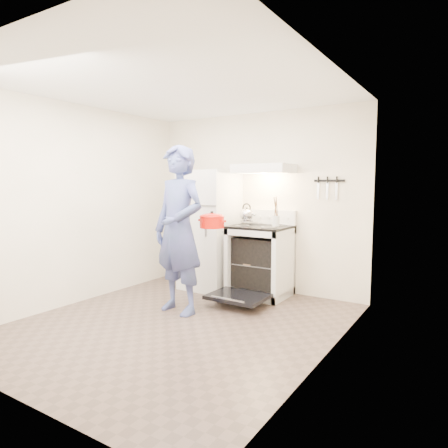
# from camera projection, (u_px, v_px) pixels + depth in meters

# --- Properties ---
(floor) EXTENTS (3.60, 3.60, 0.00)m
(floor) POSITION_uv_depth(u_px,v_px,m) (179.00, 324.00, 4.32)
(floor) COLOR brown
(floor) RESTS_ON ground
(back_wall) EXTENTS (3.20, 0.02, 2.50)m
(back_wall) POSITION_uv_depth(u_px,v_px,m) (257.00, 202.00, 5.70)
(back_wall) COLOR white
(back_wall) RESTS_ON ground
(refrigerator) EXTENTS (0.70, 0.70, 1.70)m
(refrigerator) POSITION_uv_depth(u_px,v_px,m) (210.00, 230.00, 5.76)
(refrigerator) COLOR white
(refrigerator) RESTS_ON floor
(stove_body) EXTENTS (0.76, 0.65, 0.92)m
(stove_body) POSITION_uv_depth(u_px,v_px,m) (260.00, 262.00, 5.39)
(stove_body) COLOR white
(stove_body) RESTS_ON floor
(cooktop) EXTENTS (0.76, 0.65, 0.03)m
(cooktop) POSITION_uv_depth(u_px,v_px,m) (261.00, 227.00, 5.34)
(cooktop) COLOR black
(cooktop) RESTS_ON stove_body
(backsplash) EXTENTS (0.76, 0.07, 0.20)m
(backsplash) POSITION_uv_depth(u_px,v_px,m) (270.00, 217.00, 5.57)
(backsplash) COLOR white
(backsplash) RESTS_ON cooktop
(oven_door) EXTENTS (0.70, 0.54, 0.04)m
(oven_door) POSITION_uv_depth(u_px,v_px,m) (238.00, 296.00, 4.92)
(oven_door) COLOR black
(oven_door) RESTS_ON floor
(oven_rack) EXTENTS (0.60, 0.52, 0.01)m
(oven_rack) POSITION_uv_depth(u_px,v_px,m) (260.00, 263.00, 5.39)
(oven_rack) COLOR slate
(oven_rack) RESTS_ON stove_body
(range_hood) EXTENTS (0.76, 0.50, 0.12)m
(range_hood) POSITION_uv_depth(u_px,v_px,m) (264.00, 169.00, 5.32)
(range_hood) COLOR white
(range_hood) RESTS_ON back_wall
(knife_strip) EXTENTS (0.40, 0.02, 0.03)m
(knife_strip) POSITION_uv_depth(u_px,v_px,m) (329.00, 181.00, 5.10)
(knife_strip) COLOR black
(knife_strip) RESTS_ON back_wall
(pizza_stone) EXTENTS (0.35, 0.35, 0.02)m
(pizza_stone) POSITION_uv_depth(u_px,v_px,m) (253.00, 263.00, 5.35)
(pizza_stone) COLOR #966F4F
(pizza_stone) RESTS_ON oven_rack
(tea_kettle) EXTENTS (0.24, 0.20, 0.29)m
(tea_kettle) POSITION_uv_depth(u_px,v_px,m) (247.00, 214.00, 5.51)
(tea_kettle) COLOR #B5B5BA
(tea_kettle) RESTS_ON cooktop
(utensil_jar) EXTENTS (0.11, 0.11, 0.13)m
(utensil_jar) POSITION_uv_depth(u_px,v_px,m) (276.00, 221.00, 5.02)
(utensil_jar) COLOR silver
(utensil_jar) RESTS_ON cooktop
(person) EXTENTS (0.77, 0.56, 1.95)m
(person) POSITION_uv_depth(u_px,v_px,m) (179.00, 230.00, 4.63)
(person) COLOR #32496B
(person) RESTS_ON floor
(dutch_oven) EXTENTS (0.36, 0.29, 0.23)m
(dutch_oven) POSITION_uv_depth(u_px,v_px,m) (212.00, 222.00, 4.70)
(dutch_oven) COLOR red
(dutch_oven) RESTS_ON person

